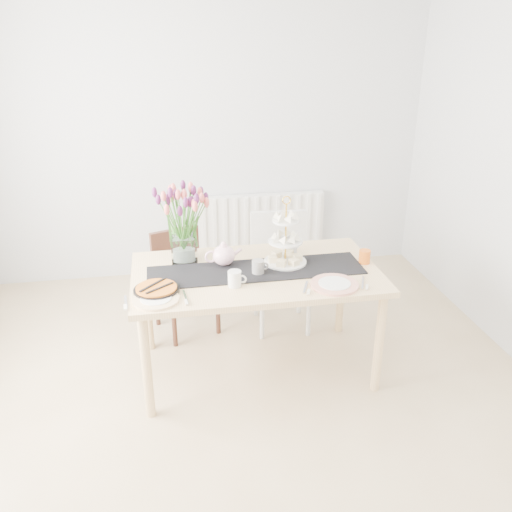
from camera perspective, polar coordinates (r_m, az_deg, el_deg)
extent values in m
plane|color=tan|center=(3.45, -0.92, -16.99)|extent=(4.50, 4.50, 0.00)
plane|color=silver|center=(4.95, -5.36, 12.46)|extent=(4.00, 0.00, 4.00)
cube|color=white|center=(5.19, 0.57, 3.32)|extent=(1.20, 0.08, 0.60)
cube|color=tan|center=(3.53, 0.00, -1.87)|extent=(1.60, 0.90, 0.04)
cylinder|color=tan|center=(3.35, -11.45, -11.38)|extent=(0.06, 0.06, 0.71)
cylinder|color=tan|center=(3.58, 12.83, -8.94)|extent=(0.06, 0.06, 0.71)
cylinder|color=tan|center=(4.00, -11.38, -5.18)|extent=(0.06, 0.06, 0.71)
cylinder|color=tan|center=(4.20, 8.95, -3.52)|extent=(0.06, 0.06, 0.71)
cube|color=#361A13|center=(4.18, -7.42, -2.92)|extent=(0.50, 0.50, 0.04)
cube|color=#361A13|center=(4.24, -8.49, 0.47)|extent=(0.38, 0.17, 0.37)
cylinder|color=#361A13|center=(4.07, -8.60, -7.08)|extent=(0.04, 0.04, 0.38)
cylinder|color=#361A13|center=(4.19, -4.03, -5.88)|extent=(0.04, 0.04, 0.38)
cylinder|color=#361A13|center=(4.37, -10.39, -4.95)|extent=(0.04, 0.04, 0.38)
cylinder|color=#361A13|center=(4.48, -6.08, -3.90)|extent=(0.04, 0.04, 0.38)
cube|color=silver|center=(4.18, 2.77, -1.87)|extent=(0.46, 0.46, 0.04)
cube|color=silver|center=(4.27, 2.37, 2.07)|extent=(0.44, 0.06, 0.42)
cylinder|color=silver|center=(4.10, 0.65, -6.06)|extent=(0.04, 0.04, 0.43)
cylinder|color=silver|center=(4.16, 5.59, -5.72)|extent=(0.04, 0.04, 0.43)
cylinder|color=silver|center=(4.42, 0.00, -3.77)|extent=(0.04, 0.04, 0.43)
cylinder|color=silver|center=(4.47, 4.59, -3.49)|extent=(0.04, 0.04, 0.43)
cube|color=black|center=(3.52, 0.00, -1.52)|extent=(1.40, 0.35, 0.01)
cube|color=silver|center=(3.69, -7.62, 0.85)|extent=(0.17, 0.17, 0.17)
cylinder|color=gold|center=(3.55, 3.15, 2.28)|extent=(0.01, 0.01, 0.42)
cylinder|color=white|center=(3.62, 3.08, -0.59)|extent=(0.29, 0.29, 0.01)
cylinder|color=white|center=(3.57, 3.13, 1.57)|extent=(0.23, 0.23, 0.01)
cylinder|color=white|center=(3.52, 3.18, 3.72)|extent=(0.18, 0.18, 0.01)
cylinder|color=silver|center=(3.77, 3.62, 0.90)|extent=(0.12, 0.12, 0.09)
cylinder|color=black|center=(3.30, -10.43, -3.57)|extent=(0.27, 0.27, 0.02)
cylinder|color=orange|center=(3.29, -10.45, -3.31)|extent=(0.24, 0.24, 0.01)
cylinder|color=gray|center=(3.46, 0.21, -1.18)|extent=(0.09, 0.09, 0.09)
cylinder|color=silver|center=(3.30, -2.27, -2.40)|extent=(0.10, 0.10, 0.10)
cylinder|color=orange|center=(3.69, 11.36, -0.06)|extent=(0.11, 0.11, 0.09)
cylinder|color=white|center=(3.21, -10.49, -4.51)|extent=(0.30, 0.30, 0.01)
cylinder|color=silver|center=(3.36, 8.26, -2.99)|extent=(0.39, 0.39, 0.02)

